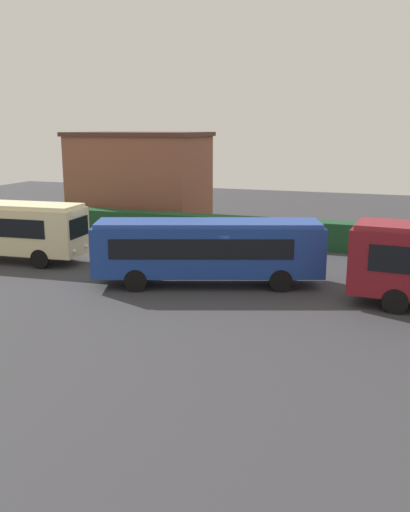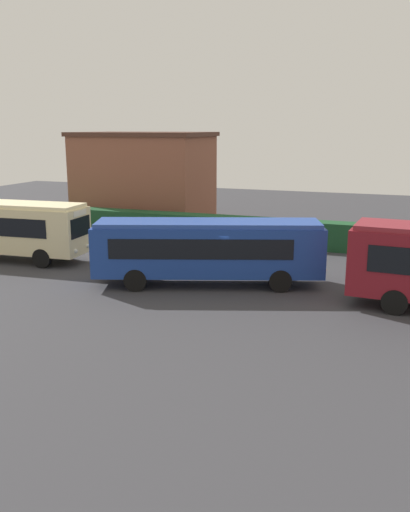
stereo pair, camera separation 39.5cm
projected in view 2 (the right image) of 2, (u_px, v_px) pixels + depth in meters
ground_plane at (210, 283)px, 25.46m from camera, size 77.13×77.13×0.00m
bus_cream at (7, 227)px, 29.57m from camera, size 9.06×2.91×3.14m
bus_blue at (208, 248)px, 24.80m from camera, size 10.41×5.55×2.95m
person_left at (28, 230)px, 33.56m from camera, size 0.55×0.43×1.72m
person_center at (214, 245)px, 29.12m from camera, size 0.26×0.39×1.81m
hedge_row at (260, 232)px, 33.56m from camera, size 50.57×1.29×1.64m
depot_building at (144, 178)px, 40.84m from camera, size 9.49×6.62×6.67m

